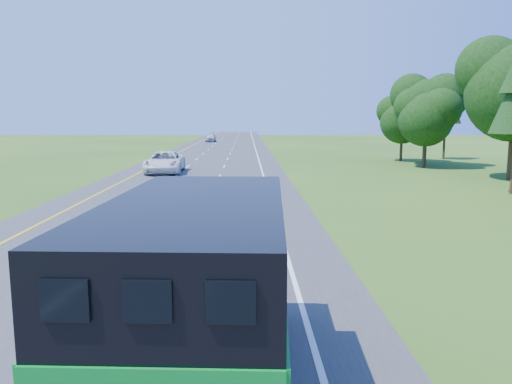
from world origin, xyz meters
TOP-DOWN VIEW (x-y plane):
  - road at (0.00, 50.00)m, footprint 15.00×260.00m
  - lane_markings at (0.00, 50.00)m, footprint 11.15×260.00m
  - horse_truck at (3.36, 13.95)m, footprint 2.98×8.34m
  - white_suv at (-3.21, 50.37)m, footprint 3.38×6.91m
  - far_car at (-3.22, 108.06)m, footprint 2.24×4.97m

SIDE VIEW (x-z plane):
  - road at x=0.00m, z-range 0.00..0.04m
  - lane_markings at x=0.00m, z-range 0.04..0.05m
  - far_car at x=-3.22m, z-range 0.04..1.70m
  - white_suv at x=-3.21m, z-range 0.04..1.93m
  - horse_truck at x=3.36m, z-range 0.17..3.80m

